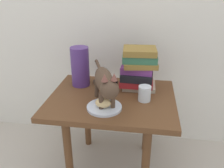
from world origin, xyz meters
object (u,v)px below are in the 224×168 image
bread_roll (103,103)px  candle_jar (145,94)px  cat (105,82)px  side_table (112,109)px  plate (104,107)px  book_stack (138,69)px  tv_remote (105,82)px  green_vase (80,67)px

bread_roll → candle_jar: bearing=32.4°
cat → candle_jar: size_ratio=5.37×
candle_jar → side_table: bearing=175.4°
plate → cat: (-0.00, 0.04, 0.13)m
bread_roll → book_stack: bearing=60.6°
plate → tv_remote: size_ratio=1.21×
cat → book_stack: bearing=56.2°
side_table → candle_jar: 0.22m
cat → tv_remote: cat is taller
side_table → candle_jar: bearing=-4.6°
book_stack → tv_remote: (-0.21, 0.04, -0.12)m
plate → cat: 0.13m
plate → bread_roll: 0.03m
cat → green_vase: (-0.20, 0.23, -0.01)m
green_vase → tv_remote: size_ratio=1.62×
green_vase → side_table: bearing=-31.8°
bread_roll → book_stack: book_stack is taller
cat → tv_remote: bearing=99.9°
green_vase → candle_jar: bearing=-20.5°
bread_roll → cat: cat is taller
plate → book_stack: size_ratio=0.72×
plate → tv_remote: 0.32m
book_stack → candle_jar: bearing=-73.5°
plate → green_vase: green_vase is taller
candle_jar → tv_remote: (-0.25, 0.19, -0.03)m
side_table → cat: size_ratio=1.55×
plate → book_stack: bearing=60.2°
green_vase → candle_jar: size_ratio=2.86×
side_table → book_stack: bearing=45.5°
bread_roll → tv_remote: size_ratio=0.53×
book_stack → tv_remote: size_ratio=1.68×
side_table → tv_remote: (-0.07, 0.18, 0.09)m
bread_roll → plate: bearing=71.5°
tv_remote → plate: bearing=-99.7°
plate → tv_remote: tv_remote is taller
side_table → green_vase: green_vase is taller
cat → green_vase: green_vase is taller
green_vase → candle_jar: green_vase is taller
cat → tv_remote: 0.31m
bread_roll → tv_remote: (-0.05, 0.32, -0.03)m
plate → green_vase: 0.35m
book_stack → side_table: bearing=-134.5°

